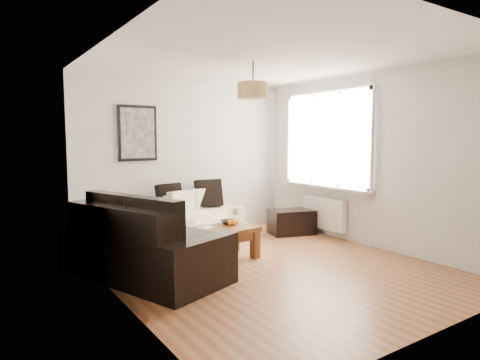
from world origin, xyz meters
TOP-DOWN VIEW (x-y plane):
  - floor at (0.00, 0.00)m, footprint 4.50×4.50m
  - ceiling at (0.00, 0.00)m, footprint 3.80×4.50m
  - wall_back at (0.00, 2.25)m, footprint 3.80×0.04m
  - wall_front at (0.00, -2.25)m, footprint 3.80×0.04m
  - wall_left at (-1.90, 0.00)m, footprint 0.04×4.50m
  - wall_right at (1.90, 0.00)m, footprint 0.04×4.50m
  - window_bay at (1.86, 0.80)m, footprint 0.14×1.90m
  - radiator at (1.82, 0.80)m, footprint 0.10×0.90m
  - poster at (-0.85, 2.22)m, footprint 0.62×0.04m
  - pendant_shade at (0.00, 0.30)m, footprint 0.40×0.40m
  - loveseat_cream at (-0.01, 1.78)m, footprint 1.65×1.24m
  - sofa_leather at (-1.43, 0.49)m, footprint 1.61×2.24m
  - coffee_table at (-0.40, 0.53)m, footprint 1.11×0.68m
  - ottoman at (1.45, 1.20)m, footprint 0.83×0.66m
  - cushion_left at (-0.44, 1.96)m, footprint 0.44×0.21m
  - cushion_right at (0.27, 1.96)m, footprint 0.47×0.20m
  - fruit_bowl at (-0.13, 0.69)m, footprint 0.28×0.28m
  - orange_a at (-0.11, 0.60)m, footprint 0.09×0.09m
  - orange_b at (-0.07, 0.58)m, footprint 0.07×0.07m
  - orange_c at (-0.16, 0.62)m, footprint 0.09×0.09m
  - papers at (-0.49, 0.67)m, footprint 0.26×0.23m

SIDE VIEW (x-z plane):
  - floor at x=0.00m, z-range 0.00..0.00m
  - ottoman at x=1.45m, z-range 0.00..0.42m
  - coffee_table at x=-0.40m, z-range 0.00..0.43m
  - loveseat_cream at x=-0.01m, z-range 0.00..0.73m
  - radiator at x=1.82m, z-range 0.12..0.64m
  - papers at x=-0.49m, z-range 0.43..0.44m
  - sofa_leather at x=-1.43m, z-range 0.00..0.88m
  - fruit_bowl at x=-0.13m, z-range 0.43..0.49m
  - orange_a at x=-0.11m, z-range 0.43..0.51m
  - orange_b at x=-0.07m, z-range 0.44..0.50m
  - orange_c at x=-0.16m, z-range 0.43..0.51m
  - cushion_left at x=-0.44m, z-range 0.48..0.90m
  - cushion_right at x=0.27m, z-range 0.48..0.93m
  - wall_back at x=0.00m, z-range 0.00..2.60m
  - wall_front at x=0.00m, z-range 0.00..2.60m
  - wall_left at x=-1.90m, z-range 0.00..2.60m
  - wall_right at x=1.90m, z-range 0.00..2.60m
  - window_bay at x=1.86m, z-range 0.80..2.40m
  - poster at x=-0.85m, z-range 1.26..2.13m
  - pendant_shade at x=0.00m, z-range 2.13..2.33m
  - ceiling at x=0.00m, z-range 2.60..2.60m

